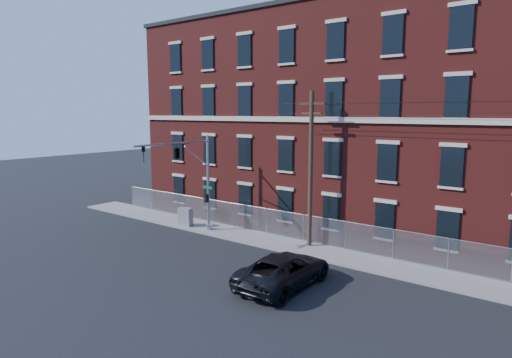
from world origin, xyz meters
The scene contains 7 objects.
ground centered at (0.00, 0.00, 0.00)m, with size 140.00×140.00×0.00m, color black.
sidewalk centered at (12.00, 5.00, 0.06)m, with size 65.00×3.00×0.12m, color gray.
chain_link_fence centered at (12.00, 6.30, 1.06)m, with size 59.06×0.06×1.85m.
traffic_signal_mast centered at (-6.00, 2.18, 5.39)m, with size 0.90×6.75×7.00m.
utility_pole_near centered at (2.00, 5.60, 5.34)m, with size 1.80×0.28×10.00m.
pickup_truck centered at (4.32, -0.86, 0.83)m, with size 2.77×6.01×1.67m, color black.
utility_cabinet centered at (-8.21, 4.20, 0.81)m, with size 1.10×0.55×1.38m, color gray.
Camera 1 is at (16.27, -18.83, 8.81)m, focal length 31.01 mm.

